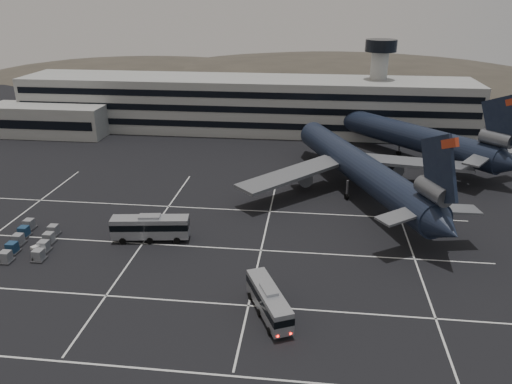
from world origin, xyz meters
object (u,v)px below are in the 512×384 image
bus_far (150,227)px  trijet_main (361,168)px  bus_near (269,300)px  uld_cluster (31,241)px

bus_far → trijet_main: bearing=-63.8°
bus_near → uld_cluster: (-36.93, 12.85, -1.20)m
bus_near → uld_cluster: bus_near is taller
trijet_main → bus_near: (-13.23, -39.00, -3.25)m
bus_near → bus_far: size_ratio=0.87×
trijet_main → uld_cluster: trijet_main is taller
trijet_main → uld_cluster: (-50.16, -26.15, -4.45)m
bus_near → trijet_main: bearing=46.7°
trijet_main → bus_far: bearing=-167.8°
bus_near → bus_far: bearing=115.0°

